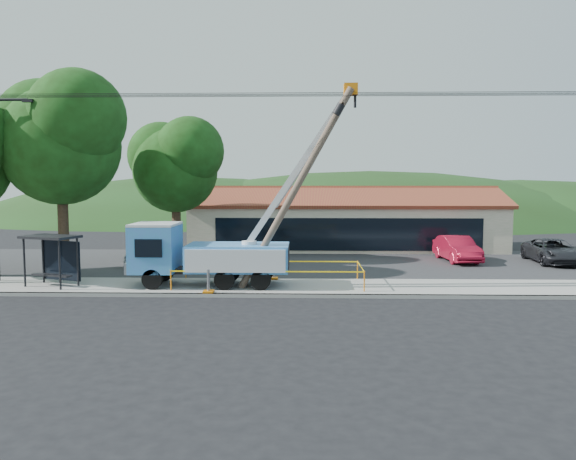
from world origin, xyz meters
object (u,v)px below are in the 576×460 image
(leaning_pole, at_px, (301,180))
(car_dark, at_px, (552,265))
(car_white, at_px, (168,264))
(bus_shelter, at_px, (53,249))
(car_red, at_px, (457,263))
(utility_truck, at_px, (206,252))
(car_silver, at_px, (146,266))

(leaning_pole, relative_size, car_dark, 1.76)
(leaning_pole, xyz_separation_m, car_white, (-8.09, 8.13, -5.09))
(car_white, bearing_deg, bus_shelter, 150.72)
(leaning_pole, bearing_deg, car_red, 43.94)
(utility_truck, distance_m, leaning_pole, 5.56)
(bus_shelter, distance_m, car_silver, 7.82)
(utility_truck, distance_m, car_silver, 8.70)
(utility_truck, relative_size, car_silver, 2.33)
(utility_truck, xyz_separation_m, car_red, (13.98, 8.68, -1.74))
(bus_shelter, xyz_separation_m, car_dark, (26.68, 8.33, -1.88))
(bus_shelter, relative_size, car_silver, 0.63)
(car_silver, distance_m, car_white, 1.31)
(car_silver, height_order, car_white, car_silver)
(leaning_pole, bearing_deg, bus_shelter, 178.49)
(car_red, bearing_deg, bus_shelter, -161.91)
(bus_shelter, height_order, car_white, bus_shelter)
(car_red, xyz_separation_m, car_dark, (5.58, -0.60, 0.00))
(car_red, bearing_deg, car_white, 178.73)
(utility_truck, bearing_deg, car_dark, 22.45)
(car_dark, bearing_deg, leaning_pole, -147.35)
(bus_shelter, relative_size, car_white, 0.62)
(utility_truck, relative_size, car_white, 2.29)
(car_red, relative_size, car_white, 1.03)
(car_white, bearing_deg, utility_truck, -159.63)
(utility_truck, distance_m, car_white, 8.60)
(utility_truck, distance_m, car_dark, 21.23)
(utility_truck, bearing_deg, leaning_pole, -7.15)
(utility_truck, bearing_deg, car_silver, 124.81)
(leaning_pole, relative_size, car_silver, 2.03)
(leaning_pole, xyz_separation_m, bus_shelter, (-11.52, 0.30, -3.21))
(car_white, xyz_separation_m, car_dark, (23.25, 0.50, 0.00))
(car_red, relative_size, car_dark, 0.91)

